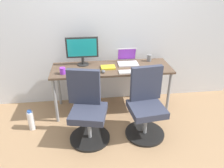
{
  "coord_description": "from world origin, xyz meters",
  "views": [
    {
      "loc": [
        -0.36,
        -2.99,
        1.99
      ],
      "look_at": [
        0.0,
        -0.05,
        0.48
      ],
      "focal_mm": 34.58,
      "sensor_mm": 36.0,
      "label": 1
    }
  ],
  "objects_px": {
    "office_chair_right": "(146,106)",
    "desktop_monitor": "(82,49)",
    "open_laptop": "(127,60)",
    "water_bottle_on_floor": "(31,120)",
    "office_chair_left": "(87,110)",
    "coffee_mug": "(63,71)"
  },
  "relations": [
    {
      "from": "water_bottle_on_floor",
      "to": "open_laptop",
      "type": "distance_m",
      "value": 1.68
    },
    {
      "from": "office_chair_right",
      "to": "open_laptop",
      "type": "bearing_deg",
      "value": 98.65
    },
    {
      "from": "office_chair_left",
      "to": "office_chair_right",
      "type": "relative_size",
      "value": 1.0
    },
    {
      "from": "office_chair_right",
      "to": "coffee_mug",
      "type": "xyz_separation_m",
      "value": [
        -1.1,
        0.48,
        0.36
      ]
    },
    {
      "from": "water_bottle_on_floor",
      "to": "desktop_monitor",
      "type": "distance_m",
      "value": 1.26
    },
    {
      "from": "office_chair_right",
      "to": "desktop_monitor",
      "type": "xyz_separation_m",
      "value": [
        -0.81,
        0.79,
        0.56
      ]
    },
    {
      "from": "desktop_monitor",
      "to": "open_laptop",
      "type": "relative_size",
      "value": 1.55
    },
    {
      "from": "office_chair_left",
      "to": "coffee_mug",
      "type": "relative_size",
      "value": 10.22
    },
    {
      "from": "desktop_monitor",
      "to": "open_laptop",
      "type": "xyz_separation_m",
      "value": [
        0.69,
        -0.01,
        -0.2
      ]
    },
    {
      "from": "desktop_monitor",
      "to": "office_chair_left",
      "type": "bearing_deg",
      "value": -87.66
    },
    {
      "from": "water_bottle_on_floor",
      "to": "coffee_mug",
      "type": "distance_m",
      "value": 0.83
    },
    {
      "from": "desktop_monitor",
      "to": "coffee_mug",
      "type": "xyz_separation_m",
      "value": [
        -0.28,
        -0.31,
        -0.2
      ]
    },
    {
      "from": "office_chair_right",
      "to": "water_bottle_on_floor",
      "type": "distance_m",
      "value": 1.62
    },
    {
      "from": "office_chair_left",
      "to": "water_bottle_on_floor",
      "type": "bearing_deg",
      "value": 162.81
    },
    {
      "from": "office_chair_left",
      "to": "office_chair_right",
      "type": "bearing_deg",
      "value": 0.09
    },
    {
      "from": "office_chair_right",
      "to": "desktop_monitor",
      "type": "bearing_deg",
      "value": 135.74
    },
    {
      "from": "desktop_monitor",
      "to": "coffee_mug",
      "type": "relative_size",
      "value": 5.22
    },
    {
      "from": "office_chair_left",
      "to": "open_laptop",
      "type": "height_order",
      "value": "open_laptop"
    },
    {
      "from": "office_chair_left",
      "to": "coffee_mug",
      "type": "height_order",
      "value": "office_chair_left"
    },
    {
      "from": "open_laptop",
      "to": "coffee_mug",
      "type": "bearing_deg",
      "value": -163.22
    },
    {
      "from": "office_chair_right",
      "to": "open_laptop",
      "type": "relative_size",
      "value": 3.03
    },
    {
      "from": "office_chair_left",
      "to": "water_bottle_on_floor",
      "type": "xyz_separation_m",
      "value": [
        -0.8,
        0.25,
        -0.28
      ]
    }
  ]
}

